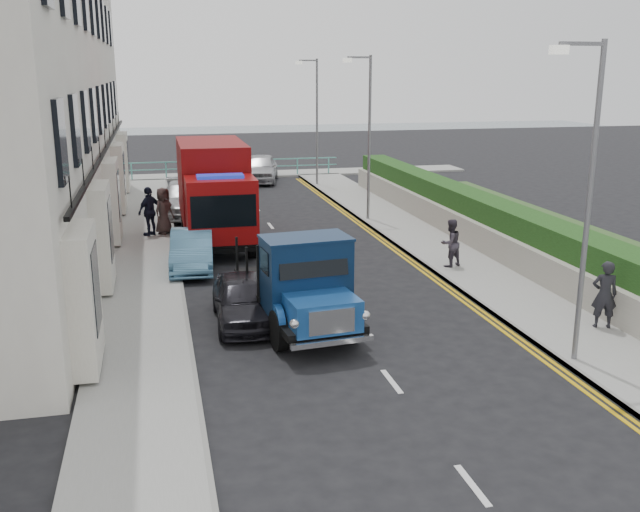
{
  "coord_description": "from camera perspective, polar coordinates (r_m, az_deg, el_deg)",
  "views": [
    {
      "loc": [
        -4.62,
        -15.21,
        6.39
      ],
      "look_at": [
        -0.31,
        3.38,
        1.4
      ],
      "focal_mm": 40.0,
      "sensor_mm": 36.0,
      "label": 1
    }
  ],
  "objects": [
    {
      "name": "pedestrian_west_near",
      "position": [
        28.5,
        -13.46,
        3.5
      ],
      "size": [
        1.14,
        1.11,
        1.91
      ],
      "primitive_type": "imported",
      "rotation": [
        0.0,
        0.0,
        3.9
      ],
      "color": "black",
      "rests_on": "pavement_west"
    },
    {
      "name": "pedestrian_east_far",
      "position": [
        23.7,
        10.39,
        1.04
      ],
      "size": [
        0.92,
        0.82,
        1.58
      ],
      "primitive_type": "imported",
      "rotation": [
        0.0,
        0.0,
        3.48
      ],
      "color": "#38323D",
      "rests_on": "pavement_east"
    },
    {
      "name": "pavement_west",
      "position": [
        25.03,
        -13.94,
        -0.44
      ],
      "size": [
        2.4,
        38.0,
        0.12
      ],
      "primitive_type": "cube",
      "color": "gray",
      "rests_on": "ground"
    },
    {
      "name": "parked_car_rear",
      "position": [
        33.05,
        -10.88,
        4.51
      ],
      "size": [
        2.36,
        5.11,
        1.45
      ],
      "primitive_type": "imported",
      "rotation": [
        0.0,
        0.0,
        -0.07
      ],
      "color": "#B5B7BB",
      "rests_on": "ground"
    },
    {
      "name": "seafront_car_right",
      "position": [
        42.4,
        -4.78,
        7.03
      ],
      "size": [
        2.87,
        5.01,
        1.6
      ],
      "primitive_type": "imported",
      "rotation": [
        0.0,
        0.0,
        -0.22
      ],
      "color": "#B6B6BB",
      "rests_on": "ground"
    },
    {
      "name": "pedestrian_east_near",
      "position": [
        19.11,
        21.8,
        -2.87
      ],
      "size": [
        0.73,
        0.59,
        1.72
      ],
      "primitive_type": "imported",
      "rotation": [
        0.0,
        0.0,
        2.81
      ],
      "color": "black",
      "rests_on": "pavement_east"
    },
    {
      "name": "parked_car_mid",
      "position": [
        23.86,
        -10.21,
        0.46
      ],
      "size": [
        1.63,
        3.96,
        1.28
      ],
      "primitive_type": "imported",
      "rotation": [
        0.0,
        0.0,
        -0.07
      ],
      "color": "#528AB1",
      "rests_on": "ground"
    },
    {
      "name": "bedford_lorry",
      "position": [
        17.59,
        -1.29,
        -2.71
      ],
      "size": [
        2.55,
        5.4,
        2.48
      ],
      "rotation": [
        0.0,
        0.0,
        0.1
      ],
      "color": "black",
      "rests_on": "ground"
    },
    {
      "name": "seafront_railing",
      "position": [
        44.04,
        -6.97,
        6.96
      ],
      "size": [
        13.0,
        0.08,
        1.11
      ],
      "color": "#59B2A5",
      "rests_on": "ground"
    },
    {
      "name": "pedestrian_west_far",
      "position": [
        28.73,
        -12.4,
        3.57
      ],
      "size": [
        1.05,
        1.05,
        1.83
      ],
      "primitive_type": "imported",
      "rotation": [
        0.0,
        0.0,
        0.78
      ],
      "color": "#483633",
      "rests_on": "pavement_west"
    },
    {
      "name": "ground",
      "position": [
        17.14,
        3.6,
        -7.28
      ],
      "size": [
        120.0,
        120.0,
        0.0
      ],
      "primitive_type": "plane",
      "color": "black",
      "rests_on": "ground"
    },
    {
      "name": "garden_east",
      "position": [
        27.5,
        12.74,
        2.77
      ],
      "size": [
        1.45,
        28.0,
        1.75
      ],
      "color": "#B2AD9E",
      "rests_on": "ground"
    },
    {
      "name": "parked_car_front",
      "position": [
        18.61,
        -6.18,
        -3.47
      ],
      "size": [
        1.59,
        3.74,
        1.26
      ],
      "primitive_type": "imported",
      "rotation": [
        0.0,
        0.0,
        -0.03
      ],
      "color": "black",
      "rests_on": "ground"
    },
    {
      "name": "lamp_near",
      "position": [
        16.05,
        20.46,
        5.16
      ],
      "size": [
        1.23,
        0.18,
        7.0
      ],
      "color": "slate",
      "rests_on": "ground"
    },
    {
      "name": "pavement_east",
      "position": [
        26.92,
        8.97,
        0.87
      ],
      "size": [
        2.6,
        38.0,
        0.12
      ],
      "primitive_type": "cube",
      "color": "gray",
      "rests_on": "ground"
    },
    {
      "name": "seafront_car_left",
      "position": [
        40.49,
        -8.79,
        6.32
      ],
      "size": [
        2.76,
        4.89,
        1.29
      ],
      "primitive_type": "imported",
      "rotation": [
        0.0,
        0.0,
        3.0
      ],
      "color": "black",
      "rests_on": "ground"
    },
    {
      "name": "terrace_west",
      "position": [
        28.64,
        -23.65,
        15.03
      ],
      "size": [
        6.31,
        30.2,
        14.25
      ],
      "color": "silver",
      "rests_on": "ground"
    },
    {
      "name": "red_lorry",
      "position": [
        27.46,
        -8.49,
        5.27
      ],
      "size": [
        2.46,
        7.14,
        3.74
      ],
      "rotation": [
        0.0,
        0.0,
        -0.0
      ],
      "color": "black",
      "rests_on": "ground"
    },
    {
      "name": "lamp_far",
      "position": [
        40.26,
        -0.42,
        11.24
      ],
      "size": [
        1.23,
        0.18,
        7.0
      ],
      "color": "slate",
      "rests_on": "ground"
    },
    {
      "name": "lamp_mid",
      "position": [
        30.6,
        3.76,
        10.14
      ],
      "size": [
        1.23,
        0.18,
        7.0
      ],
      "color": "slate",
      "rests_on": "ground"
    },
    {
      "name": "promenade",
      "position": [
        44.9,
        -7.06,
        6.44
      ],
      "size": [
        30.0,
        2.5,
        0.12
      ],
      "primitive_type": "cube",
      "color": "gray",
      "rests_on": "ground"
    },
    {
      "name": "sea_plane",
      "position": [
        75.62,
        -9.64,
        9.6
      ],
      "size": [
        120.0,
        120.0,
        0.0
      ],
      "primitive_type": "plane",
      "color": "slate",
      "rests_on": "ground"
    }
  ]
}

